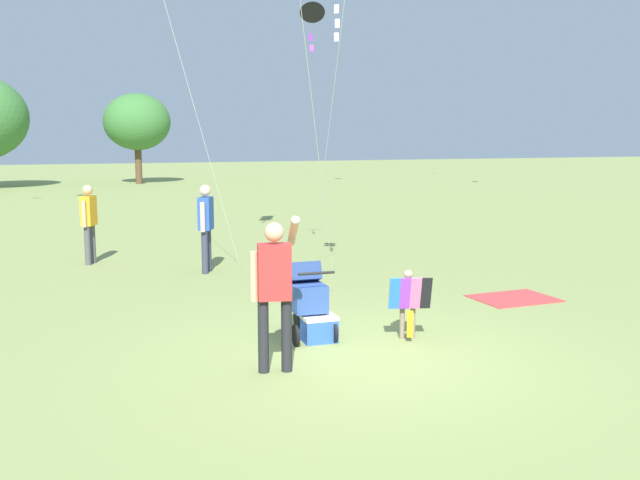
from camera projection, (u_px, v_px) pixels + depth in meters
ground_plane at (357, 358)px, 8.88m from camera, size 120.00×120.00×0.00m
child_with_butterfly_kite at (408, 298)px, 9.61m from camera, size 0.58×0.41×0.94m
person_adult_flyer at (274, 283)px, 8.23m from camera, size 0.62×0.53×1.82m
stroller at (306, 292)px, 9.76m from camera, size 0.56×1.08×1.03m
kite_orange_delta at (313, 17)px, 14.61m from camera, size 1.03×4.08×5.36m
person_sitting_far at (89, 218)px, 15.11m from camera, size 0.36×0.49×1.67m
person_couple_left at (206, 221)px, 14.19m from camera, size 0.37×0.51×1.74m
picnic_blanket at (514, 298)px, 12.05m from camera, size 1.37×1.08×0.02m
cooler_box at (319, 329)px, 9.56m from camera, size 0.45×0.33×0.35m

